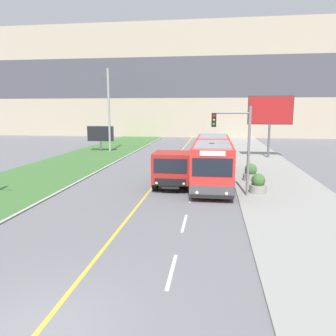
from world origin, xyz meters
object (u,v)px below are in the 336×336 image
(utility_pole_far, at_px, (109,110))
(billboard_small, at_px, (100,134))
(planter_round_second, at_px, (251,173))
(traffic_light_mast, at_px, (237,139))
(planter_round_near, at_px, (258,184))
(dump_truck, at_px, (174,169))
(billboard_large, at_px, (270,112))
(city_bus, at_px, (212,160))

(utility_pole_far, distance_m, billboard_small, 3.23)
(billboard_small, xyz_separation_m, planter_round_second, (16.80, -15.65, -1.50))
(traffic_light_mast, distance_m, planter_round_second, 5.42)
(utility_pole_far, distance_m, planter_round_near, 25.16)
(utility_pole_far, distance_m, planter_round_second, 22.44)
(utility_pole_far, bearing_deg, traffic_light_mast, -54.60)
(dump_truck, bearing_deg, utility_pole_far, 119.59)
(dump_truck, xyz_separation_m, billboard_small, (-11.50, 18.17, 0.87))
(planter_round_second, bearing_deg, billboard_large, 75.53)
(planter_round_near, bearing_deg, billboard_large, 78.98)
(billboard_large, bearing_deg, city_bus, -115.73)
(dump_truck, bearing_deg, billboard_small, 122.33)
(traffic_light_mast, bearing_deg, planter_round_second, 72.82)
(dump_truck, height_order, planter_round_second, dump_truck)
(billboard_large, xyz_separation_m, planter_round_near, (-3.09, -15.85, -4.29))
(city_bus, relative_size, utility_pole_far, 1.22)
(city_bus, distance_m, billboard_small, 21.10)
(planter_round_second, bearing_deg, dump_truck, -154.61)
(billboard_large, xyz_separation_m, planter_round_second, (-3.14, -12.17, -4.27))
(billboard_large, bearing_deg, planter_round_second, -104.47)
(traffic_light_mast, relative_size, planter_round_second, 4.34)
(traffic_light_mast, distance_m, billboard_large, 17.26)
(city_bus, xyz_separation_m, planter_round_second, (2.77, 0.10, -0.94))
(utility_pole_far, xyz_separation_m, traffic_light_mast, (14.19, -19.96, -1.67))
(planter_round_near, distance_m, planter_round_second, 3.68)
(utility_pole_far, height_order, billboard_small, utility_pole_far)
(traffic_light_mast, relative_size, planter_round_near, 4.45)
(planter_round_second, bearing_deg, city_bus, -177.97)
(dump_truck, bearing_deg, traffic_light_mast, -25.90)
(dump_truck, bearing_deg, billboard_large, 60.11)
(planter_round_second, bearing_deg, billboard_small, 137.03)
(city_bus, height_order, billboard_large, billboard_large)
(billboard_large, bearing_deg, dump_truck, -119.89)
(city_bus, relative_size, traffic_light_mast, 2.29)
(utility_pole_far, height_order, billboard_large, utility_pole_far)
(billboard_small, distance_m, planter_round_near, 25.69)
(billboard_small, relative_size, planter_round_near, 2.82)
(city_bus, distance_m, dump_truck, 3.51)
(city_bus, height_order, traffic_light_mast, traffic_light_mast)
(traffic_light_mast, height_order, billboard_small, traffic_light_mast)
(city_bus, relative_size, planter_round_near, 10.19)
(traffic_light_mast, bearing_deg, dump_truck, 154.10)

